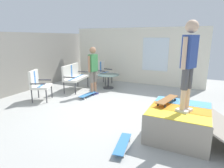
{
  "coord_description": "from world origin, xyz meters",
  "views": [
    {
      "loc": [
        -4.55,
        -2.29,
        2.08
      ],
      "look_at": [
        0.48,
        0.12,
        0.7
      ],
      "focal_mm": 30.6,
      "sensor_mm": 36.0,
      "label": 1
    }
  ],
  "objects_px": {
    "skateboard_by_bench": "(88,95)",
    "skateboard_on_ramp": "(167,100)",
    "skate_ramp": "(180,123)",
    "person_watching": "(93,67)",
    "patio_table": "(108,79)",
    "patio_chair_near_house": "(102,70)",
    "patio_chair_by_wall": "(38,83)",
    "skateboard_spare": "(123,144)",
    "patio_bench": "(74,75)",
    "person_skater": "(189,60)"
  },
  "relations": [
    {
      "from": "patio_chair_by_wall",
      "to": "skateboard_spare",
      "type": "xyz_separation_m",
      "value": [
        -1.42,
        -3.63,
        -0.53
      ]
    },
    {
      "from": "patio_table",
      "to": "skateboard_spare",
      "type": "distance_m",
      "value": 4.46
    },
    {
      "from": "person_skater",
      "to": "patio_chair_near_house",
      "type": "bearing_deg",
      "value": 46.56
    },
    {
      "from": "person_skater",
      "to": "skateboard_on_ramp",
      "type": "relative_size",
      "value": 2.11
    },
    {
      "from": "patio_chair_by_wall",
      "to": "patio_bench",
      "type": "bearing_deg",
      "value": -9.4
    },
    {
      "from": "skate_ramp",
      "to": "patio_chair_near_house",
      "type": "xyz_separation_m",
      "value": [
        3.5,
        3.78,
        0.3
      ]
    },
    {
      "from": "patio_chair_by_wall",
      "to": "person_skater",
      "type": "height_order",
      "value": "person_skater"
    },
    {
      "from": "patio_chair_near_house",
      "to": "patio_chair_by_wall",
      "type": "bearing_deg",
      "value": 165.37
    },
    {
      "from": "person_skater",
      "to": "skateboard_by_bench",
      "type": "xyz_separation_m",
      "value": [
        1.63,
        3.34,
        -1.58
      ]
    },
    {
      "from": "skate_ramp",
      "to": "patio_chair_by_wall",
      "type": "xyz_separation_m",
      "value": [
        0.48,
        4.56,
        0.3
      ]
    },
    {
      "from": "patio_bench",
      "to": "patio_chair_near_house",
      "type": "relative_size",
      "value": 1.3
    },
    {
      "from": "person_watching",
      "to": "skateboard_by_bench",
      "type": "bearing_deg",
      "value": 176.68
    },
    {
      "from": "skate_ramp",
      "to": "person_watching",
      "type": "relative_size",
      "value": 1.19
    },
    {
      "from": "patio_chair_near_house",
      "to": "patio_chair_by_wall",
      "type": "height_order",
      "value": "same"
    },
    {
      "from": "skateboard_by_bench",
      "to": "skateboard_on_ramp",
      "type": "bearing_deg",
      "value": -113.91
    },
    {
      "from": "person_watching",
      "to": "patio_chair_near_house",
      "type": "bearing_deg",
      "value": 17.57
    },
    {
      "from": "patio_bench",
      "to": "person_skater",
      "type": "height_order",
      "value": "person_skater"
    },
    {
      "from": "patio_chair_near_house",
      "to": "patio_table",
      "type": "distance_m",
      "value": 0.87
    },
    {
      "from": "patio_table",
      "to": "person_watching",
      "type": "distance_m",
      "value": 1.2
    },
    {
      "from": "patio_table",
      "to": "skateboard_by_bench",
      "type": "relative_size",
      "value": 1.11
    },
    {
      "from": "skate_ramp",
      "to": "patio_chair_near_house",
      "type": "relative_size",
      "value": 2.03
    },
    {
      "from": "patio_chair_near_house",
      "to": "skateboard_by_bench",
      "type": "relative_size",
      "value": 1.25
    },
    {
      "from": "skate_ramp",
      "to": "person_watching",
      "type": "distance_m",
      "value": 3.84
    },
    {
      "from": "skateboard_on_ramp",
      "to": "patio_bench",
      "type": "bearing_deg",
      "value": 64.5
    },
    {
      "from": "patio_chair_by_wall",
      "to": "person_skater",
      "type": "bearing_deg",
      "value": -97.6
    },
    {
      "from": "patio_chair_near_house",
      "to": "skateboard_spare",
      "type": "height_order",
      "value": "patio_chair_near_house"
    },
    {
      "from": "patio_table",
      "to": "skateboard_spare",
      "type": "relative_size",
      "value": 1.09
    },
    {
      "from": "person_watching",
      "to": "skateboard_by_bench",
      "type": "xyz_separation_m",
      "value": [
        -0.38,
        0.02,
        -0.94
      ]
    },
    {
      "from": "person_watching",
      "to": "skateboard_on_ramp",
      "type": "height_order",
      "value": "person_watching"
    },
    {
      "from": "patio_chair_near_house",
      "to": "skateboard_on_ramp",
      "type": "distance_m",
      "value": 4.77
    },
    {
      "from": "patio_chair_near_house",
      "to": "skateboard_by_bench",
      "type": "height_order",
      "value": "patio_chair_near_house"
    },
    {
      "from": "skate_ramp",
      "to": "patio_bench",
      "type": "bearing_deg",
      "value": 64.18
    },
    {
      "from": "person_watching",
      "to": "person_skater",
      "type": "xyz_separation_m",
      "value": [
        -2.02,
        -3.32,
        0.64
      ]
    },
    {
      "from": "patio_table",
      "to": "skate_ramp",
      "type": "bearing_deg",
      "value": -132.5
    },
    {
      "from": "patio_chair_by_wall",
      "to": "skateboard_spare",
      "type": "bearing_deg",
      "value": -111.42
    },
    {
      "from": "person_watching",
      "to": "patio_chair_by_wall",
      "type": "bearing_deg",
      "value": 137.17
    },
    {
      "from": "skate_ramp",
      "to": "patio_table",
      "type": "bearing_deg",
      "value": 47.5
    },
    {
      "from": "patio_chair_near_house",
      "to": "person_skater",
      "type": "bearing_deg",
      "value": -133.44
    },
    {
      "from": "patio_table",
      "to": "skateboard_by_bench",
      "type": "height_order",
      "value": "patio_table"
    },
    {
      "from": "patio_chair_near_house",
      "to": "skateboard_on_ramp",
      "type": "height_order",
      "value": "patio_chair_near_house"
    },
    {
      "from": "skate_ramp",
      "to": "person_skater",
      "type": "distance_m",
      "value": 1.35
    },
    {
      "from": "person_skater",
      "to": "patio_bench",
      "type": "bearing_deg",
      "value": 63.06
    },
    {
      "from": "patio_table",
      "to": "person_watching",
      "type": "height_order",
      "value": "person_watching"
    },
    {
      "from": "skate_ramp",
      "to": "patio_table",
      "type": "height_order",
      "value": "skate_ramp"
    },
    {
      "from": "skateboard_spare",
      "to": "patio_bench",
      "type": "bearing_deg",
      "value": 48.1
    },
    {
      "from": "patio_chair_by_wall",
      "to": "skateboard_by_bench",
      "type": "distance_m",
      "value": 1.71
    },
    {
      "from": "person_watching",
      "to": "skateboard_on_ramp",
      "type": "xyz_separation_m",
      "value": [
        -1.69,
        -2.93,
        -0.3
      ]
    },
    {
      "from": "person_watching",
      "to": "skateboard_by_bench",
      "type": "relative_size",
      "value": 2.14
    },
    {
      "from": "patio_chair_by_wall",
      "to": "skateboard_on_ramp",
      "type": "xyz_separation_m",
      "value": [
        -0.29,
        -4.23,
        0.11
      ]
    },
    {
      "from": "patio_chair_by_wall",
      "to": "person_skater",
      "type": "xyz_separation_m",
      "value": [
        -0.62,
        -4.62,
        1.05
      ]
    }
  ]
}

